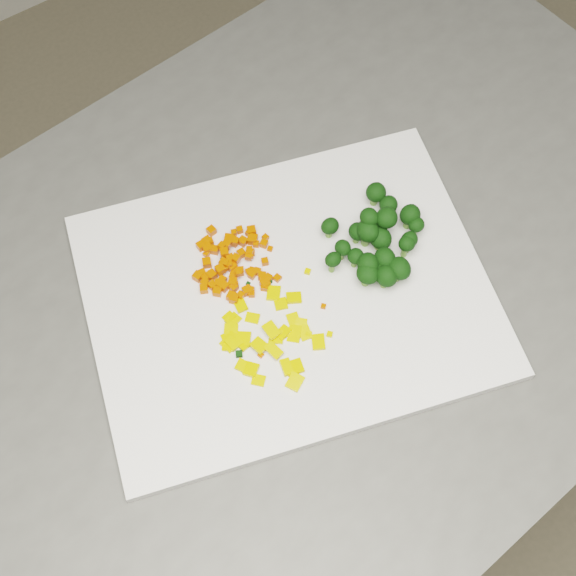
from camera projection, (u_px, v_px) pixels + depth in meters
counter_block at (303, 401)px, 1.29m from camera, size 1.06×0.79×0.90m
cutting_board at (288, 295)px, 0.87m from camera, size 0.51×0.44×0.01m
carrot_pile at (232, 257)px, 0.87m from camera, size 0.10×0.10×0.03m
pepper_pile at (271, 336)px, 0.83m from camera, size 0.11×0.11×0.02m
broccoli_pile at (367, 231)px, 0.87m from camera, size 0.11×0.11×0.05m
carrot_cube_0 at (208, 241)px, 0.89m from camera, size 0.01×0.01×0.01m
carrot_cube_1 at (232, 296)px, 0.86m from camera, size 0.01×0.01×0.01m
carrot_cube_2 at (205, 285)px, 0.87m from camera, size 0.01×0.01×0.01m
carrot_cube_3 at (249, 250)px, 0.89m from camera, size 0.01×0.01×0.01m
carrot_cube_4 at (268, 279)px, 0.87m from camera, size 0.01×0.01×0.01m
carrot_cube_5 at (202, 273)px, 0.87m from camera, size 0.01×0.01×0.01m
carrot_cube_6 at (252, 270)px, 0.87m from camera, size 0.01×0.01×0.01m
carrot_cube_7 at (228, 265)px, 0.87m from camera, size 0.01×0.01×0.01m
carrot_cube_8 at (239, 273)px, 0.86m from camera, size 0.01×0.01×0.01m
carrot_cube_9 at (228, 264)px, 0.87m from camera, size 0.01×0.01×0.01m
carrot_cube_10 at (265, 287)px, 0.86m from camera, size 0.01×0.01×0.01m
carrot_cube_11 at (233, 282)px, 0.87m from camera, size 0.01×0.01×0.01m
carrot_cube_12 at (234, 299)px, 0.86m from camera, size 0.01×0.01×0.01m
carrot_cube_13 at (252, 275)px, 0.87m from camera, size 0.01×0.01×0.01m
carrot_cube_14 at (264, 280)px, 0.87m from camera, size 0.01×0.01×0.01m
carrot_cube_15 at (208, 249)px, 0.88m from camera, size 0.01×0.01×0.01m
carrot_cube_16 at (243, 241)px, 0.89m from camera, size 0.01×0.01×0.01m
carrot_cube_17 at (257, 272)px, 0.87m from camera, size 0.01×0.01×0.01m
carrot_cube_18 at (207, 263)px, 0.88m from camera, size 0.01×0.01×0.01m
carrot_cube_19 at (253, 239)px, 0.89m from camera, size 0.01×0.01×0.01m
carrot_cube_20 at (201, 246)px, 0.89m from camera, size 0.01×0.01×0.01m
carrot_cube_21 at (211, 231)px, 0.90m from camera, size 0.01×0.01×0.01m
carrot_cube_22 at (235, 242)px, 0.88m from camera, size 0.01×0.01×0.01m
carrot_cube_23 at (215, 250)px, 0.88m from camera, size 0.01×0.01×0.01m
carrot_cube_24 at (268, 277)px, 0.87m from camera, size 0.01×0.01×0.01m
carrot_cube_25 at (252, 253)px, 0.88m from camera, size 0.01×0.01×0.01m
carrot_cube_26 at (252, 231)px, 0.89m from camera, size 0.01×0.01×0.01m
carrot_cube_27 at (227, 261)px, 0.88m from camera, size 0.01×0.01×0.01m
carrot_cube_28 at (206, 278)px, 0.87m from camera, size 0.01×0.01×0.01m
carrot_cube_29 at (222, 246)px, 0.88m from camera, size 0.01×0.01×0.01m
carrot_cube_30 at (241, 253)px, 0.88m from camera, size 0.01×0.01×0.01m
carrot_cube_31 at (235, 283)px, 0.87m from camera, size 0.01×0.01×0.01m
carrot_cube_32 at (224, 263)px, 0.87m from camera, size 0.01×0.01×0.01m
carrot_cube_33 at (230, 258)px, 0.87m from camera, size 0.01×0.01×0.01m
carrot_cube_34 at (225, 263)px, 0.87m from camera, size 0.01×0.01×0.01m
carrot_cube_35 at (250, 290)px, 0.86m from camera, size 0.01×0.01×0.01m
carrot_cube_36 at (212, 275)px, 0.87m from camera, size 0.01×0.01×0.01m
carrot_cube_37 at (252, 294)px, 0.86m from camera, size 0.01×0.01×0.01m
carrot_cube_38 at (198, 277)px, 0.87m from camera, size 0.01×0.01×0.01m
carrot_cube_39 at (220, 269)px, 0.86m from camera, size 0.01×0.01×0.01m
carrot_cube_40 at (234, 288)px, 0.86m from camera, size 0.01×0.01×0.01m
carrot_cube_41 at (212, 285)px, 0.86m from camera, size 0.01×0.01×0.01m
carrot_cube_42 at (250, 252)px, 0.88m from camera, size 0.01×0.01×0.01m
carrot_cube_43 at (256, 244)px, 0.89m from camera, size 0.01×0.01×0.01m
carrot_cube_44 at (217, 292)px, 0.86m from camera, size 0.01×0.01×0.01m
carrot_cube_45 at (240, 271)px, 0.87m from camera, size 0.01×0.01×0.01m
carrot_cube_46 at (252, 240)px, 0.89m from camera, size 0.01×0.01×0.01m
carrot_cube_47 at (224, 253)px, 0.87m from camera, size 0.01×0.01×0.01m
carrot_cube_48 at (241, 295)px, 0.86m from camera, size 0.01×0.01×0.01m
carrot_cube_49 at (249, 256)px, 0.88m from camera, size 0.01×0.01×0.01m
carrot_cube_50 at (234, 270)px, 0.87m from camera, size 0.01×0.01×0.01m
carrot_cube_51 at (224, 286)px, 0.86m from camera, size 0.01×0.01×0.01m
carrot_cube_52 at (249, 233)px, 0.90m from camera, size 0.01×0.01×0.01m
carrot_cube_53 at (206, 254)px, 0.88m from camera, size 0.01×0.01×0.01m
carrot_cube_54 at (247, 291)px, 0.86m from camera, size 0.01×0.01×0.01m
carrot_cube_55 at (222, 280)px, 0.87m from camera, size 0.01×0.01×0.01m
carrot_cube_56 at (225, 269)px, 0.87m from camera, size 0.01×0.01×0.01m
carrot_cube_57 at (233, 276)px, 0.87m from camera, size 0.01×0.01×0.01m
carrot_cube_58 at (229, 239)px, 0.89m from camera, size 0.01×0.01×0.01m
carrot_cube_59 at (264, 244)px, 0.89m from camera, size 0.01×0.01×0.01m
carrot_cube_60 at (204, 289)px, 0.86m from camera, size 0.01×0.01×0.01m
carrot_cube_61 at (197, 277)px, 0.87m from camera, size 0.01×0.01×0.01m
carrot_cube_62 at (265, 238)px, 0.89m from camera, size 0.01×0.01×0.01m
carrot_cube_63 at (262, 276)px, 0.87m from camera, size 0.01×0.01×0.01m
carrot_cube_64 at (211, 274)px, 0.87m from camera, size 0.01×0.01×0.01m
carrot_cube_65 at (210, 242)px, 0.89m from camera, size 0.01×0.01×0.01m
carrot_cube_66 at (265, 262)px, 0.88m from camera, size 0.01×0.01×0.01m
carrot_cube_67 at (240, 230)px, 0.90m from camera, size 0.01×0.01×0.01m
carrot_cube_68 at (249, 291)px, 0.86m from camera, size 0.01×0.01×0.01m
carrot_cube_69 at (249, 272)px, 0.87m from camera, size 0.01×0.01×0.01m
carrot_cube_70 at (236, 259)px, 0.87m from camera, size 0.01×0.01×0.01m
carrot_cube_71 at (227, 244)px, 0.88m from camera, size 0.01×0.01×0.01m
carrot_cube_72 at (234, 233)px, 0.90m from camera, size 0.01×0.01×0.01m
carrot_cube_73 at (233, 240)px, 0.89m from camera, size 0.01×0.01×0.01m
carrot_cube_74 at (265, 284)px, 0.86m from camera, size 0.01×0.01×0.01m
carrot_cube_75 at (234, 241)px, 0.89m from camera, size 0.01×0.01×0.01m
carrot_cube_76 at (235, 258)px, 0.87m from camera, size 0.01×0.01×0.01m
carrot_cube_77 at (207, 241)px, 0.89m from camera, size 0.01×0.01×0.01m
carrot_cube_78 at (220, 283)px, 0.86m from camera, size 0.01×0.01×0.01m
carrot_cube_79 at (232, 267)px, 0.87m from camera, size 0.01×0.01×0.01m
carrot_cube_80 at (250, 256)px, 0.87m from camera, size 0.01×0.01×0.01m
carrot_cube_81 at (205, 283)px, 0.87m from camera, size 0.01×0.01×0.01m
pepper_chunk_0 at (233, 320)px, 0.85m from camera, size 0.02×0.02×0.01m
pepper_chunk_1 at (243, 366)px, 0.82m from camera, size 0.02×0.02×0.01m
pepper_chunk_2 at (318, 342)px, 0.84m from camera, size 0.02×0.02×0.01m
pepper_chunk_3 at (259, 346)px, 0.83m from camera, size 0.02×0.02×0.01m
pepper_chunk_4 at (283, 333)px, 0.84m from camera, size 0.02×0.02×0.01m
pepper_chunk_5 at (274, 293)px, 0.86m from camera, size 0.02×0.02×0.01m
pepper_chunk_6 at (301, 324)px, 0.85m from camera, size 0.02×0.02×0.01m
pepper_chunk_7 at (276, 337)px, 0.84m from camera, size 0.02×0.02×0.01m
pepper_chunk_8 at (302, 325)px, 0.85m from camera, size 0.01×0.01×0.01m
pepper_chunk_9 at (294, 367)px, 0.82m from camera, size 0.02×0.02×0.01m
pepper_chunk_10 at (305, 333)px, 0.84m from camera, size 0.02×0.02×0.01m
pepper_chunk_11 at (271, 330)px, 0.84m from camera, size 0.01×0.02×0.01m
pepper_chunk_12 at (281, 304)px, 0.86m from camera, size 0.02×0.02×0.00m
pepper_chunk_13 at (251, 370)px, 0.82m from camera, size 0.02×0.02×0.01m
pepper_chunk_14 at (228, 337)px, 0.84m from camera, size 0.01×0.01×0.01m
pepper_chunk_15 at (287, 367)px, 0.82m from camera, size 0.02×0.02×0.01m
pepper_chunk_16 at (294, 298)px, 0.86m from camera, size 0.02×0.02×0.01m
pepper_chunk_17 at (230, 344)px, 0.84m from camera, size 0.02×0.02×0.00m
pepper_chunk_18 at (294, 334)px, 0.84m from camera, size 0.02×0.02×0.01m
pepper_chunk_19 at (234, 342)px, 0.84m from camera, size 0.02×0.02×0.01m
pepper_chunk_20 at (294, 320)px, 0.85m from camera, size 0.02×0.02×0.00m
pepper_chunk_21 at (231, 329)px, 0.84m from camera, size 0.02×0.02×0.01m
pepper_chunk_22 at (244, 345)px, 0.83m from camera, size 0.01×0.01×0.01m
pepper_chunk_23 at (229, 346)px, 0.83m from camera, size 0.02×0.02×0.01m
pepper_chunk_24 at (253, 318)px, 0.85m from camera, size 0.02×0.02×0.01m
pepper_chunk_25 at (240, 305)px, 0.86m from camera, size 0.02×0.02×0.01m
pepper_chunk_26 at (243, 339)px, 0.84m from camera, size 0.02×0.02×0.01m
pepper_chunk_27 at (295, 382)px, 0.82m from camera, size 0.02×0.02×0.01m
pepper_chunk_28 at (258, 380)px, 0.82m from camera, size 0.02×0.02×0.00m
pepper_chunk_29 at (274, 350)px, 0.83m from camera, size 0.01×0.02×0.01m
pepper_chunk_30 at (229, 317)px, 0.85m from camera, size 0.01×0.01×0.01m
broccoli_floret_0 at (384, 261)px, 0.87m from camera, size 0.03×0.03×0.03m
broccoli_floret_1 at (329, 229)px, 0.89m from camera, size 0.03×0.03×0.03m
broccoli_floret_2 at (409, 218)px, 0.89m from camera, size 0.03×0.03×0.03m
broccoli_floret_3 at (342, 251)px, 0.87m from camera, size 0.02×0.02×0.03m
broccoli_floret_4 at (367, 267)px, 0.86m from camera, size 0.03×0.03×0.03m
broccoli_floret_5 at (366, 235)px, 0.88m from camera, size 0.03×0.03×0.04m
broccoli_floret_6 at (405, 248)px, 0.87m from camera, size 0.03×0.03×0.03m
broccoli_floret_7 at (366, 276)px, 0.86m from camera, size 0.03×0.03×0.03m
broccoli_floret_8 at (379, 240)px, 0.88m from camera, size 0.03×0.03×0.03m
broccoli_floret_9 at (357, 235)px, 0.88m from camera, size 0.03×0.03×0.03m
broccoli_floret_10 at (332, 263)px, 0.86m from camera, size 0.02×0.02×0.03m
broccoli_floret_11 at (415, 228)px, 0.89m from camera, size 0.02×0.02×0.03m
broccoli_floret_12 at (375, 196)px, 0.90m from camera, size 0.03×0.03×0.03m
broccoli_floret_13 at (387, 207)px, 0.90m from camera, size 0.03×0.03×0.03m
broccoli_floret_14 at (355, 259)px, 0.87m from camera, size 0.02×0.02×0.03m
broccoli_floret_15 at (385, 279)px, 0.86m from camera, size 0.03×0.03×0.03m
broccoli_floret_16 at (368, 221)px, 0.87m from camera, size 0.03×0.03×0.03m
broccoli_floret_17 at (385, 220)px, 0.87m from camera, size 0.03×0.03×0.03m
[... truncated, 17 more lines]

